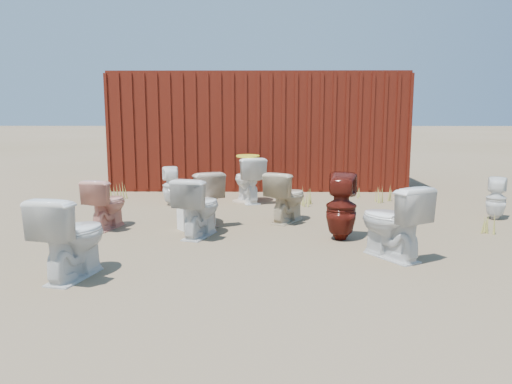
{
  "coord_description": "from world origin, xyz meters",
  "views": [
    {
      "loc": [
        0.08,
        -5.95,
        1.61
      ],
      "look_at": [
        0.0,
        0.6,
        0.55
      ],
      "focal_mm": 35.0,
      "sensor_mm": 36.0,
      "label": 1
    }
  ],
  "objects_px": {
    "toilet_back_e": "(496,199)",
    "loose_tank": "(196,216)",
    "toilet_front_e": "(392,221)",
    "toilet_back_a": "(171,186)",
    "toilet_front_c": "(199,207)",
    "toilet_back_beige_left": "(202,198)",
    "toilet_front_a": "(72,236)",
    "toilet_back_yellowlid": "(248,180)",
    "shipping_container": "(259,130)",
    "toilet_front_maroon": "(341,207)",
    "toilet_front_pink": "(107,203)",
    "toilet_back_beige_right": "(287,197)"
  },
  "relations": [
    {
      "from": "toilet_back_e",
      "to": "loose_tank",
      "type": "bearing_deg",
      "value": 34.7
    },
    {
      "from": "toilet_front_e",
      "to": "toilet_back_a",
      "type": "relative_size",
      "value": 1.24
    },
    {
      "from": "toilet_front_c",
      "to": "toilet_back_e",
      "type": "bearing_deg",
      "value": -147.26
    },
    {
      "from": "toilet_front_c",
      "to": "loose_tank",
      "type": "height_order",
      "value": "toilet_front_c"
    },
    {
      "from": "toilet_front_c",
      "to": "toilet_back_beige_left",
      "type": "distance_m",
      "value": 0.69
    },
    {
      "from": "toilet_front_a",
      "to": "toilet_back_beige_left",
      "type": "height_order",
      "value": "toilet_front_a"
    },
    {
      "from": "toilet_front_e",
      "to": "toilet_back_beige_left",
      "type": "height_order",
      "value": "toilet_front_e"
    },
    {
      "from": "toilet_front_e",
      "to": "toilet_back_yellowlid",
      "type": "bearing_deg",
      "value": -94.64
    },
    {
      "from": "toilet_front_e",
      "to": "shipping_container",
      "type": "bearing_deg",
      "value": -106.17
    },
    {
      "from": "toilet_back_a",
      "to": "toilet_back_yellowlid",
      "type": "xyz_separation_m",
      "value": [
        1.32,
        0.29,
        0.08
      ]
    },
    {
      "from": "toilet_back_beige_left",
      "to": "toilet_back_yellowlid",
      "type": "bearing_deg",
      "value": -135.6
    },
    {
      "from": "toilet_front_c",
      "to": "toilet_front_maroon",
      "type": "xyz_separation_m",
      "value": [
        1.82,
        -0.15,
        0.03
      ]
    },
    {
      "from": "toilet_front_e",
      "to": "toilet_back_beige_left",
      "type": "distance_m",
      "value": 2.81
    },
    {
      "from": "toilet_front_pink",
      "to": "toilet_back_e",
      "type": "bearing_deg",
      "value": -159.03
    },
    {
      "from": "toilet_front_e",
      "to": "toilet_back_beige_right",
      "type": "distance_m",
      "value": 2.12
    },
    {
      "from": "toilet_front_a",
      "to": "toilet_front_e",
      "type": "height_order",
      "value": "toilet_front_e"
    },
    {
      "from": "toilet_back_yellowlid",
      "to": "toilet_front_a",
      "type": "bearing_deg",
      "value": 49.92
    },
    {
      "from": "toilet_back_a",
      "to": "toilet_back_beige_left",
      "type": "height_order",
      "value": "toilet_back_beige_left"
    },
    {
      "from": "toilet_back_a",
      "to": "toilet_front_maroon",
      "type": "bearing_deg",
      "value": 122.39
    },
    {
      "from": "toilet_back_beige_right",
      "to": "shipping_container",
      "type": "bearing_deg",
      "value": -51.9
    },
    {
      "from": "toilet_front_a",
      "to": "loose_tank",
      "type": "xyz_separation_m",
      "value": [
        0.93,
        2.11,
        -0.24
      ]
    },
    {
      "from": "toilet_back_beige_left",
      "to": "shipping_container",
      "type": "bearing_deg",
      "value": -127.54
    },
    {
      "from": "toilet_front_e",
      "to": "toilet_back_yellowlid",
      "type": "height_order",
      "value": "toilet_front_e"
    },
    {
      "from": "toilet_back_beige_left",
      "to": "toilet_back_beige_right",
      "type": "distance_m",
      "value": 1.24
    },
    {
      "from": "shipping_container",
      "to": "toilet_front_maroon",
      "type": "relative_size",
      "value": 7.08
    },
    {
      "from": "toilet_front_a",
      "to": "toilet_front_maroon",
      "type": "height_order",
      "value": "toilet_front_maroon"
    },
    {
      "from": "toilet_front_a",
      "to": "toilet_front_c",
      "type": "xyz_separation_m",
      "value": [
        1.02,
        1.65,
        -0.02
      ]
    },
    {
      "from": "toilet_front_a",
      "to": "toilet_front_e",
      "type": "relative_size",
      "value": 1.0
    },
    {
      "from": "toilet_front_pink",
      "to": "toilet_back_beige_left",
      "type": "xyz_separation_m",
      "value": [
        1.3,
        0.26,
        0.04
      ]
    },
    {
      "from": "toilet_front_a",
      "to": "toilet_front_e",
      "type": "distance_m",
      "value": 3.35
    },
    {
      "from": "toilet_front_c",
      "to": "toilet_front_e",
      "type": "distance_m",
      "value": 2.44
    },
    {
      "from": "shipping_container",
      "to": "toilet_front_pink",
      "type": "height_order",
      "value": "shipping_container"
    },
    {
      "from": "shipping_container",
      "to": "toilet_front_pink",
      "type": "xyz_separation_m",
      "value": [
        -2.07,
        -4.39,
        -0.85
      ]
    },
    {
      "from": "toilet_front_pink",
      "to": "loose_tank",
      "type": "bearing_deg",
      "value": -164.43
    },
    {
      "from": "toilet_front_maroon",
      "to": "toilet_back_a",
      "type": "bearing_deg",
      "value": -28.2
    },
    {
      "from": "toilet_front_pink",
      "to": "toilet_front_maroon",
      "type": "relative_size",
      "value": 0.83
    },
    {
      "from": "toilet_back_e",
      "to": "toilet_back_beige_left",
      "type": "bearing_deg",
      "value": 31.79
    },
    {
      "from": "toilet_front_pink",
      "to": "toilet_front_c",
      "type": "xyz_separation_m",
      "value": [
        1.33,
        -0.43,
        0.04
      ]
    },
    {
      "from": "shipping_container",
      "to": "toilet_back_beige_right",
      "type": "bearing_deg",
      "value": -83.55
    },
    {
      "from": "toilet_back_beige_right",
      "to": "toilet_back_a",
      "type": "bearing_deg",
      "value": -2.15
    },
    {
      "from": "toilet_front_maroon",
      "to": "toilet_back_e",
      "type": "height_order",
      "value": "toilet_front_maroon"
    },
    {
      "from": "toilet_back_yellowlid",
      "to": "toilet_front_e",
      "type": "bearing_deg",
      "value": 97.25
    },
    {
      "from": "toilet_front_c",
      "to": "toilet_back_yellowlid",
      "type": "relative_size",
      "value": 0.95
    },
    {
      "from": "toilet_front_maroon",
      "to": "toilet_back_a",
      "type": "distance_m",
      "value": 3.48
    },
    {
      "from": "toilet_front_a",
      "to": "loose_tank",
      "type": "relative_size",
      "value": 1.65
    },
    {
      "from": "toilet_front_e",
      "to": "toilet_front_pink",
      "type": "bearing_deg",
      "value": -51.82
    },
    {
      "from": "toilet_front_maroon",
      "to": "toilet_back_beige_right",
      "type": "xyz_separation_m",
      "value": [
        -0.63,
        1.04,
        -0.05
      ]
    },
    {
      "from": "toilet_back_e",
      "to": "shipping_container",
      "type": "bearing_deg",
      "value": -19.45
    },
    {
      "from": "toilet_front_c",
      "to": "shipping_container",
      "type": "bearing_deg",
      "value": -80.11
    },
    {
      "from": "toilet_back_beige_left",
      "to": "toilet_back_beige_right",
      "type": "xyz_separation_m",
      "value": [
        1.22,
        0.2,
        -0.02
      ]
    }
  ]
}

